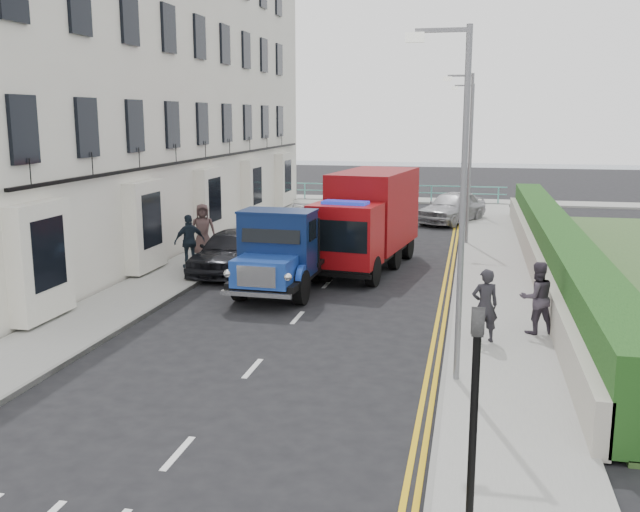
{
  "coord_description": "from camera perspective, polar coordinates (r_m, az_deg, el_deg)",
  "views": [
    {
      "loc": [
        4.47,
        -15.92,
        5.36
      ],
      "look_at": [
        0.28,
        3.58,
        1.4
      ],
      "focal_mm": 40.0,
      "sensor_mm": 36.0,
      "label": 1
    }
  ],
  "objects": [
    {
      "name": "seafront_car_right",
      "position": [
        36.49,
        10.53,
        3.87
      ],
      "size": [
        3.7,
        5.08,
        1.61
      ],
      "primitive_type": "imported",
      "rotation": [
        0.0,
        0.0,
        -0.43
      ],
      "color": "#A8A7AC",
      "rests_on": "ground"
    },
    {
      "name": "lamp_far",
      "position": [
        39.94,
        11.84,
        9.04
      ],
      "size": [
        1.23,
        0.18,
        7.0
      ],
      "color": "slate",
      "rests_on": "ground"
    },
    {
      "name": "pedestrian_east_near",
      "position": [
        17.07,
        13.05,
        -3.88
      ],
      "size": [
        0.73,
        0.59,
        1.75
      ],
      "primitive_type": "imported",
      "rotation": [
        0.0,
        0.0,
        3.44
      ],
      "color": "black",
      "rests_on": "pavement_east"
    },
    {
      "name": "pedestrian_east_far",
      "position": [
        18.07,
        16.95,
        -3.2
      ],
      "size": [
        1.05,
        0.95,
        1.78
      ],
      "primitive_type": "imported",
      "rotation": [
        0.0,
        0.0,
        3.52
      ],
      "color": "#3C343F",
      "rests_on": "pavement_east"
    },
    {
      "name": "traffic_signal",
      "position": [
        9.04,
        12.29,
        -10.36
      ],
      "size": [
        0.16,
        0.2,
        3.1
      ],
      "color": "black",
      "rests_on": "ground"
    },
    {
      "name": "parked_car_mid",
      "position": [
        25.52,
        -4.18,
        0.57
      ],
      "size": [
        1.51,
        4.01,
        1.31
      ],
      "primitive_type": "imported",
      "rotation": [
        0.0,
        0.0,
        0.03
      ],
      "color": "#659FD9",
      "rests_on": "ground"
    },
    {
      "name": "lamp_mid",
      "position": [
        29.95,
        11.68,
        8.39
      ],
      "size": [
        1.23,
        0.18,
        7.0
      ],
      "color": "slate",
      "rests_on": "ground"
    },
    {
      "name": "pavement_east",
      "position": [
        25.49,
        13.72,
        -1.1
      ],
      "size": [
        2.6,
        38.0,
        0.12
      ],
      "primitive_type": "cube",
      "color": "gray",
      "rests_on": "ground"
    },
    {
      "name": "terrace_west",
      "position": [
        32.15,
        -14.02,
        14.13
      ],
      "size": [
        6.31,
        30.2,
        14.25
      ],
      "color": "white",
      "rests_on": "ground"
    },
    {
      "name": "pedestrian_west_near",
      "position": [
        25.07,
        -10.39,
        1.16
      ],
      "size": [
        1.13,
        1.06,
        1.87
      ],
      "primitive_type": "imported",
      "rotation": [
        0.0,
        0.0,
        3.86
      ],
      "color": "#19232D",
      "rests_on": "pavement_west"
    },
    {
      "name": "seafront_railing",
      "position": [
        44.6,
        6.32,
        5.01
      ],
      "size": [
        13.0,
        0.08,
        1.11
      ],
      "color": "#59B2A5",
      "rests_on": "ground"
    },
    {
      "name": "sea_plane",
      "position": [
        76.24,
        8.8,
        7.07
      ],
      "size": [
        120.0,
        120.0,
        0.0
      ],
      "primitive_type": "plane",
      "color": "slate",
      "rests_on": "ground"
    },
    {
      "name": "pavement_west",
      "position": [
        27.25,
        -8.92,
        -0.12
      ],
      "size": [
        2.4,
        38.0,
        0.12
      ],
      "primitive_type": "cube",
      "color": "gray",
      "rests_on": "ground"
    },
    {
      "name": "lamp_near",
      "position": [
        13.99,
        10.91,
        5.44
      ],
      "size": [
        1.23,
        0.18,
        7.0
      ],
      "color": "slate",
      "rests_on": "ground"
    },
    {
      "name": "parked_car_front",
      "position": [
        24.73,
        -7.15,
        0.42
      ],
      "size": [
        2.06,
        4.56,
        1.52
      ],
      "primitive_type": "imported",
      "rotation": [
        0.0,
        0.0,
        -0.06
      ],
      "color": "black",
      "rests_on": "ground"
    },
    {
      "name": "ground",
      "position": [
        17.38,
        -3.42,
        -6.75
      ],
      "size": [
        120.0,
        120.0,
        0.0
      ],
      "primitive_type": "plane",
      "color": "black",
      "rests_on": "ground"
    },
    {
      "name": "pedestrian_west_far",
      "position": [
        27.2,
        -9.37,
        2.08
      ],
      "size": [
        1.13,
        0.95,
        1.97
      ],
      "primitive_type": "imported",
      "rotation": [
        0.0,
        0.0,
        0.4
      ],
      "color": "#473433",
      "rests_on": "pavement_west"
    },
    {
      "name": "parked_car_rear",
      "position": [
        30.62,
        -1.38,
        2.47
      ],
      "size": [
        2.32,
        4.96,
        1.4
      ],
      "primitive_type": "imported",
      "rotation": [
        0.0,
        0.0,
        0.07
      ],
      "color": "#A1A0A4",
      "rests_on": "ground"
    },
    {
      "name": "seafront_car_left",
      "position": [
        41.98,
        4.11,
        4.99
      ],
      "size": [
        2.85,
        5.95,
        1.64
      ],
      "primitive_type": "imported",
      "rotation": [
        0.0,
        0.0,
        3.12
      ],
      "color": "black",
      "rests_on": "ground"
    },
    {
      "name": "garden_east",
      "position": [
        25.46,
        18.1,
        0.58
      ],
      "size": [
        1.45,
        28.0,
        1.75
      ],
      "color": "#B2AD9E",
      "rests_on": "ground"
    },
    {
      "name": "red_lorry",
      "position": [
        25.09,
        3.88,
        3.07
      ],
      "size": [
        3.07,
        6.73,
        3.4
      ],
      "rotation": [
        0.0,
        0.0,
        -0.14
      ],
      "color": "black",
      "rests_on": "ground"
    },
    {
      "name": "bedford_lorry",
      "position": [
        21.37,
        -3.24,
        -0.06
      ],
      "size": [
        2.37,
        5.52,
        2.57
      ],
      "rotation": [
        0.0,
        0.0,
        -0.04
      ],
      "color": "black",
      "rests_on": "ground"
    },
    {
      "name": "promenade",
      "position": [
        45.45,
        6.41,
        4.46
      ],
      "size": [
        30.0,
        2.5,
        0.12
      ],
      "primitive_type": "cube",
      "color": "gray",
      "rests_on": "ground"
    }
  ]
}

